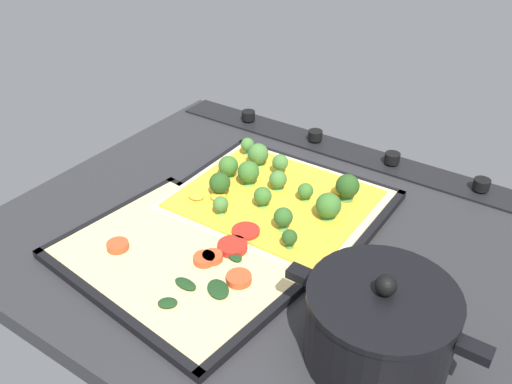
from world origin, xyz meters
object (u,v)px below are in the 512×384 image
broccoli_pizza (275,195)px  cooking_pot (379,325)px  baking_tray_front (275,205)px  veggie_pizza_back (186,257)px  baking_tray_back (182,260)px

broccoli_pizza → cooking_pot: bearing=143.5°
broccoli_pizza → baking_tray_front: bearing=130.7°
cooking_pot → veggie_pizza_back: bearing=-0.7°
broccoli_pizza → veggie_pizza_back: (2.78, 19.17, -0.98)cm
baking_tray_front → veggie_pizza_back: size_ratio=0.99×
broccoli_pizza → cooking_pot: cooking_pot is taller
baking_tray_back → veggie_pizza_back: (-0.51, -0.22, 0.69)cm
broccoli_pizza → veggie_pizza_back: size_ratio=0.92×
baking_tray_front → veggie_pizza_back: veggie_pizza_back is taller
baking_tray_front → veggie_pizza_back: 19.11cm
baking_tray_front → broccoli_pizza: broccoli_pizza is taller
baking_tray_back → cooking_pot: (-29.70, 0.11, 4.59)cm
veggie_pizza_back → cooking_pot: (-29.19, 0.34, 3.90)cm
baking_tray_front → veggie_pizza_back: bearing=80.8°
broccoli_pizza → cooking_pot: 32.96cm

